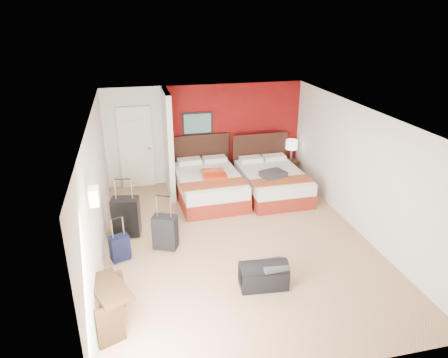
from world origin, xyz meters
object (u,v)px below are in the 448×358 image
object	(u,v)px
red_suitcase_open	(214,174)
desk	(111,306)
duffel_bag	(263,276)
suitcase_navy	(120,249)
suitcase_charcoal	(165,233)
nightstand	(290,169)
bed_right	(272,183)
table_lamp	(291,150)
bed_left	(209,187)
suitcase_black	(126,218)

from	to	relation	value
red_suitcase_open	desk	bearing A→B (deg)	-116.07
duffel_bag	red_suitcase_open	bearing A→B (deg)	96.90
duffel_bag	suitcase_navy	bearing A→B (deg)	155.22
suitcase_charcoal	duffel_bag	bearing A→B (deg)	-22.96
nightstand	suitcase_navy	world-z (taller)	nightstand
desk	bed_right	bearing A→B (deg)	22.43
suitcase_navy	duffel_bag	xyz separation A→B (m)	(2.26, -1.29, -0.04)
red_suitcase_open	nightstand	xyz separation A→B (m)	(2.28, 0.91, -0.42)
suitcase_charcoal	duffel_bag	distance (m)	2.08
bed_right	table_lamp	size ratio (longest dim) A/B	3.65
bed_left	suitcase_charcoal	size ratio (longest dim) A/B	3.22
desk	suitcase_navy	bearing A→B (deg)	63.30
suitcase_navy	desk	world-z (taller)	desk
nightstand	table_lamp	xyz separation A→B (m)	(0.00, 0.00, 0.52)
desk	suitcase_charcoal	bearing A→B (deg)	40.66
suitcase_navy	desk	xyz separation A→B (m)	(-0.11, -1.68, 0.11)
bed_left	red_suitcase_open	distance (m)	0.38
suitcase_navy	duffel_bag	world-z (taller)	suitcase_navy
bed_right	duffel_bag	world-z (taller)	bed_right
suitcase_black	duffel_bag	xyz separation A→B (m)	(2.13, -2.16, -0.20)
bed_left	red_suitcase_open	size ratio (longest dim) A/B	2.88
suitcase_black	suitcase_charcoal	size ratio (longest dim) A/B	1.21
suitcase_charcoal	desk	xyz separation A→B (m)	(-0.94, -1.90, 0.02)
desk	table_lamp	bearing A→B (deg)	23.00
nightstand	duffel_bag	distance (m)	4.81
bed_right	red_suitcase_open	xyz separation A→B (m)	(-1.44, 0.03, 0.37)
suitcase_navy	desk	distance (m)	1.69
nightstand	suitcase_black	xyz separation A→B (m)	(-4.29, -2.14, 0.14)
table_lamp	suitcase_charcoal	size ratio (longest dim) A/B	0.85
suitcase_charcoal	duffel_bag	world-z (taller)	suitcase_charcoal
bed_left	table_lamp	size ratio (longest dim) A/B	3.79
table_lamp	suitcase_black	xyz separation A→B (m)	(-4.29, -2.14, -0.38)
bed_right	table_lamp	xyz separation A→B (m)	(0.83, 0.94, 0.48)
bed_left	table_lamp	bearing A→B (deg)	16.54
nightstand	duffel_bag	xyz separation A→B (m)	(-2.15, -4.30, -0.06)
bed_left	desk	xyz separation A→B (m)	(-2.15, -3.88, 0.03)
bed_right	nightstand	world-z (taller)	bed_right
red_suitcase_open	suitcase_navy	world-z (taller)	red_suitcase_open
table_lamp	desk	bearing A→B (deg)	-133.95
bed_left	bed_right	distance (m)	1.55
bed_right	nightstand	distance (m)	1.25
nightstand	suitcase_charcoal	xyz separation A→B (m)	(-3.59, -2.80, 0.07)
table_lamp	suitcase_charcoal	bearing A→B (deg)	-142.08
suitcase_charcoal	duffel_bag	size ratio (longest dim) A/B	0.84
red_suitcase_open	duffel_bag	world-z (taller)	red_suitcase_open
nightstand	suitcase_navy	bearing A→B (deg)	-141.70
nightstand	table_lamp	distance (m)	0.52
bed_left	suitcase_charcoal	distance (m)	2.33
bed_left	nightstand	xyz separation A→B (m)	(2.38, 0.81, -0.06)
suitcase_charcoal	desk	distance (m)	2.12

